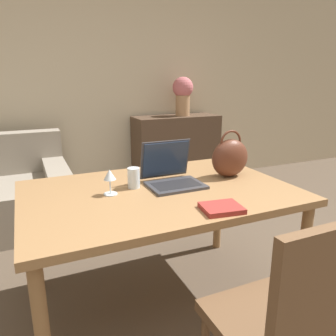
{
  "coord_description": "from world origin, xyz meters",
  "views": [
    {
      "loc": [
        -0.72,
        -0.96,
        1.35
      ],
      "look_at": [
        -0.01,
        0.65,
        0.85
      ],
      "focal_mm": 35.0,
      "sensor_mm": 36.0,
      "label": 1
    }
  ],
  "objects_px": {
    "chair": "(290,320)",
    "laptop": "(171,173)",
    "drinking_glass": "(134,178)",
    "wine_glass": "(110,177)",
    "handbag": "(230,158)",
    "flower_vase": "(183,93)"
  },
  "relations": [
    {
      "from": "handbag",
      "to": "flower_vase",
      "type": "xyz_separation_m",
      "value": [
        0.61,
        1.89,
        0.3
      ]
    },
    {
      "from": "handbag",
      "to": "flower_vase",
      "type": "height_order",
      "value": "flower_vase"
    },
    {
      "from": "chair",
      "to": "laptop",
      "type": "bearing_deg",
      "value": 91.49
    },
    {
      "from": "chair",
      "to": "wine_glass",
      "type": "bearing_deg",
      "value": 113.32
    },
    {
      "from": "chair",
      "to": "flower_vase",
      "type": "height_order",
      "value": "flower_vase"
    },
    {
      "from": "laptop",
      "to": "handbag",
      "type": "xyz_separation_m",
      "value": [
        0.4,
        -0.03,
        0.06
      ]
    },
    {
      "from": "laptop",
      "to": "handbag",
      "type": "bearing_deg",
      "value": -3.67
    },
    {
      "from": "chair",
      "to": "handbag",
      "type": "distance_m",
      "value": 1.08
    },
    {
      "from": "laptop",
      "to": "wine_glass",
      "type": "height_order",
      "value": "laptop"
    },
    {
      "from": "flower_vase",
      "to": "handbag",
      "type": "bearing_deg",
      "value": -107.96
    },
    {
      "from": "chair",
      "to": "laptop",
      "type": "height_order",
      "value": "laptop"
    },
    {
      "from": "chair",
      "to": "handbag",
      "type": "relative_size",
      "value": 3.15
    },
    {
      "from": "drinking_glass",
      "to": "flower_vase",
      "type": "height_order",
      "value": "flower_vase"
    },
    {
      "from": "chair",
      "to": "laptop",
      "type": "distance_m",
      "value": 1.02
    },
    {
      "from": "drinking_glass",
      "to": "wine_glass",
      "type": "distance_m",
      "value": 0.17
    },
    {
      "from": "wine_glass",
      "to": "handbag",
      "type": "distance_m",
      "value": 0.77
    },
    {
      "from": "drinking_glass",
      "to": "flower_vase",
      "type": "distance_m",
      "value": 2.26
    },
    {
      "from": "drinking_glass",
      "to": "wine_glass",
      "type": "xyz_separation_m",
      "value": [
        -0.15,
        -0.06,
        0.04
      ]
    },
    {
      "from": "flower_vase",
      "to": "chair",
      "type": "bearing_deg",
      "value": -109.17
    },
    {
      "from": "handbag",
      "to": "flower_vase",
      "type": "bearing_deg",
      "value": 72.04
    },
    {
      "from": "wine_glass",
      "to": "laptop",
      "type": "bearing_deg",
      "value": 6.5
    },
    {
      "from": "flower_vase",
      "to": "laptop",
      "type": "bearing_deg",
      "value": -118.38
    }
  ]
}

